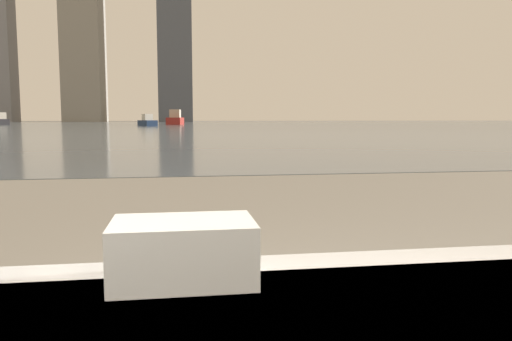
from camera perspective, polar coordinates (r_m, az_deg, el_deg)
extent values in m
cube|color=white|center=(1.00, -8.28, -11.29)|extent=(0.28, 0.18, 0.04)
cube|color=white|center=(0.99, -8.31, -9.08)|extent=(0.28, 0.18, 0.04)
cube|color=white|center=(0.98, -8.35, -6.83)|extent=(0.28, 0.18, 0.04)
cube|color=slate|center=(62.08, -8.73, 5.18)|extent=(180.00, 110.00, 0.01)
cube|color=maroon|center=(64.57, -9.21, 5.60)|extent=(2.29, 5.23, 0.89)
cube|color=#B2A893|center=(64.57, -9.22, 6.45)|extent=(1.47, 2.03, 1.01)
cube|color=navy|center=(53.78, -12.31, 5.31)|extent=(2.26, 3.54, 0.59)
cube|color=silver|center=(53.78, -12.32, 5.98)|extent=(1.23, 1.47, 0.67)
cube|color=#2D2D33|center=(69.16, -27.07, 4.97)|extent=(2.87, 4.25, 0.70)
cube|color=silver|center=(69.16, -27.10, 5.60)|extent=(1.52, 1.79, 0.81)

